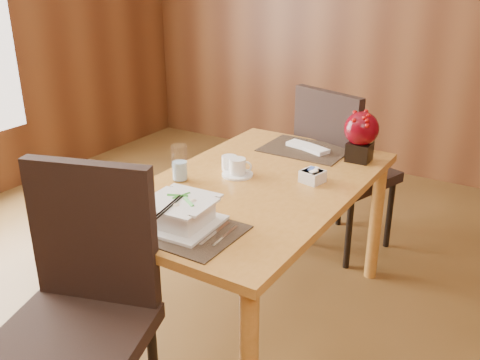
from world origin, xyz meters
The scene contains 14 objects.
back_wall centered at (0.00, 3.00, 1.40)m, with size 5.00×0.02×2.80m, color brown.
dining_table centered at (0.00, 0.60, 0.65)m, with size 0.90×1.50×0.75m.
placemat_near centered at (0.00, 0.05, 0.75)m, with size 0.45×0.33×0.01m, color black.
placemat_far centered at (0.00, 1.15, 0.75)m, with size 0.45×0.33×0.01m, color black.
soup_setting centered at (-0.02, 0.07, 0.81)m, with size 0.29×0.29×0.11m.
coffee_cup centered at (-0.12, 0.64, 0.79)m, with size 0.15×0.15×0.09m.
water_glass centered at (-0.31, 0.44, 0.84)m, with size 0.08×0.08×0.17m, color white.
creamer_jug centered at (-0.19, 0.68, 0.79)m, with size 0.10×0.10×0.07m, color white, non-canonical shape.
sugar_caddy centered at (0.23, 0.75, 0.78)m, with size 0.10×0.10×0.06m, color white.
berry_decor centered at (0.31, 1.15, 0.90)m, with size 0.18×0.18×0.26m.
napkins_far centered at (0.02, 1.15, 0.77)m, with size 0.25×0.09×0.02m, color white, non-canonical shape.
bread_plate centered at (-0.36, -0.02, 0.75)m, with size 0.15×0.15×0.01m, color white.
near_chair centered at (-0.15, -0.35, 0.61)m, with size 0.63×0.63×1.08m.
far_chair centered at (0.08, 1.47, 0.59)m, with size 0.61×0.61×1.04m.
Camera 1 is at (1.16, -1.39, 1.72)m, focal length 40.00 mm.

